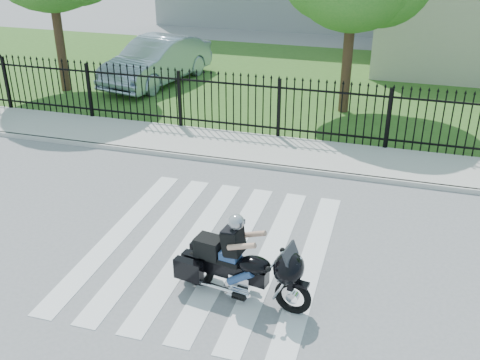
# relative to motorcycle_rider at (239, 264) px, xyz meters

# --- Properties ---
(ground) EXTENTS (120.00, 120.00, 0.00)m
(ground) POSITION_rel_motorcycle_rider_xyz_m (-0.97, 1.25, -0.67)
(ground) COLOR slate
(ground) RESTS_ON ground
(crosswalk) EXTENTS (5.00, 5.50, 0.01)m
(crosswalk) POSITION_rel_motorcycle_rider_xyz_m (-0.97, 1.25, -0.66)
(crosswalk) COLOR silver
(crosswalk) RESTS_ON ground
(sidewalk) EXTENTS (40.00, 2.00, 0.12)m
(sidewalk) POSITION_rel_motorcycle_rider_xyz_m (-0.97, 6.25, -0.61)
(sidewalk) COLOR #ADAAA3
(sidewalk) RESTS_ON ground
(curb) EXTENTS (40.00, 0.12, 0.12)m
(curb) POSITION_rel_motorcycle_rider_xyz_m (-0.97, 5.25, -0.61)
(curb) COLOR #ADAAA3
(curb) RESTS_ON ground
(grass_strip) EXTENTS (40.00, 12.00, 0.02)m
(grass_strip) POSITION_rel_motorcycle_rider_xyz_m (-0.97, 13.25, -0.66)
(grass_strip) COLOR #31561D
(grass_strip) RESTS_ON ground
(iron_fence) EXTENTS (26.00, 0.04, 1.80)m
(iron_fence) POSITION_rel_motorcycle_rider_xyz_m (-0.97, 7.25, 0.23)
(iron_fence) COLOR black
(iron_fence) RESTS_ON ground
(motorcycle_rider) EXTENTS (2.46, 1.05, 1.64)m
(motorcycle_rider) POSITION_rel_motorcycle_rider_xyz_m (0.00, 0.00, 0.00)
(motorcycle_rider) COLOR black
(motorcycle_rider) RESTS_ON ground
(parked_car) EXTENTS (2.78, 5.35, 1.68)m
(parked_car) POSITION_rel_motorcycle_rider_xyz_m (-6.64, 11.58, 0.19)
(parked_car) COLOR #8F9FB4
(parked_car) RESTS_ON grass_strip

